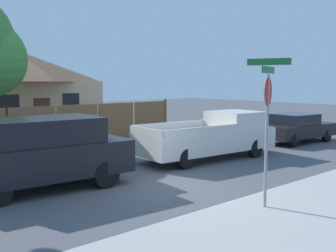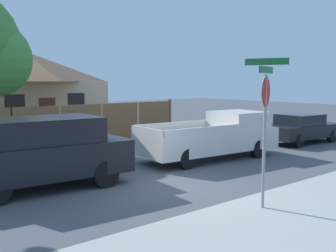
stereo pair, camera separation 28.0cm
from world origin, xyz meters
The scene contains 8 objects.
ground_plane centered at (0.00, 0.00, 0.00)m, with size 80.00×80.00×0.00m, color #4C4F54.
sidewalk_strip centered at (0.00, -3.60, 0.00)m, with size 36.00×3.20×0.01m.
wooden_fence centered at (0.74, 8.72, 0.90)m, with size 13.10×0.12×1.90m.
house centered at (1.59, 15.88, 2.46)m, with size 8.16×7.82×4.75m.
red_suv centered at (-2.77, 2.02, 1.04)m, with size 4.73×2.36×1.93m.
orange_pickup centered at (3.86, 2.00, 0.83)m, with size 5.65×2.36×1.72m.
parked_sedan centered at (9.73, 2.02, 0.70)m, with size 4.20×2.05×1.36m.
stop_sign centered at (0.53, -2.80, 2.34)m, with size 1.02×0.92×3.41m.
Camera 2 is at (-6.71, -8.23, 2.91)m, focal length 42.00 mm.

